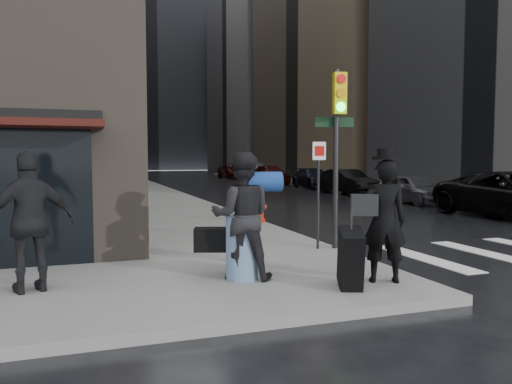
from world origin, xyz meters
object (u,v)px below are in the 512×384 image
parked_car_2 (347,182)px  parked_car_6 (235,171)px  man_greycoat (31,222)px  man_jeans (241,216)px  parked_car_5 (252,171)px  traffic_light (336,134)px  parked_car_4 (270,174)px  fire_hydrant (259,210)px  parked_car_3 (314,178)px  parked_car_1 (413,189)px  man_overcoat (377,226)px

parked_car_2 → parked_car_6: size_ratio=0.80×
man_greycoat → parked_car_2: man_greycoat is taller
man_jeans → man_greycoat: man_greycoat is taller
parked_car_2 → parked_car_5: parked_car_5 is taller
traffic_light → parked_car_4: bearing=82.3°
fire_hydrant → parked_car_3: bearing=59.6°
parked_car_5 → parked_car_3: bearing=-91.0°
parked_car_2 → parked_car_3: bearing=78.5°
man_greycoat → parked_car_5: man_greycoat is taller
parked_car_6 → man_greycoat: bearing=-109.6°
man_jeans → parked_car_5: bearing=-91.1°
fire_hydrant → parked_car_3: 19.36m
parked_car_4 → parked_car_3: bearing=-85.2°
traffic_light → parked_car_2: traffic_light is taller
parked_car_1 → parked_car_6: size_ratio=0.74×
man_overcoat → man_jeans: 2.11m
parked_car_1 → parked_car_3: bearing=87.0°
parked_car_2 → man_overcoat: bearing=-122.6°
man_greycoat → parked_car_4: man_greycoat is taller
parked_car_5 → man_overcoat: bearing=-109.0°
traffic_light → parked_car_1: size_ratio=0.96×
parked_car_4 → parked_car_5: parked_car_5 is taller
parked_car_2 → parked_car_6: bearing=84.6°
parked_car_4 → fire_hydrant: bearing=-115.7°
traffic_light → parked_car_1: 13.37m
parked_car_3 → parked_car_1: bearing=-90.6°
traffic_light → parked_car_4: traffic_light is taller
parked_car_4 → parked_car_5: size_ratio=0.92×
man_greycoat → parked_car_1: (14.82, 11.20, -0.49)m
man_jeans → man_greycoat: bearing=12.9°
parked_car_5 → man_greycoat: bearing=-116.8°
parked_car_1 → parked_car_4: (-0.28, 17.58, 0.10)m
man_overcoat → parked_car_3: size_ratio=0.46×
parked_car_5 → parked_car_2: bearing=-94.1°
parked_car_4 → traffic_light: bearing=-112.2°
traffic_light → parked_car_3: (9.75, 21.33, -1.91)m
man_greycoat → parked_car_4: size_ratio=0.45×
parked_car_1 → parked_car_2: parked_car_2 is taller
fire_hydrant → parked_car_4: bearing=68.5°
man_overcoat → fire_hydrant: man_overcoat is taller
fire_hydrant → parked_car_5: (9.31, 28.41, 0.30)m
man_greycoat → fire_hydrant: bearing=-149.1°
traffic_light → fire_hydrant: (-0.05, 4.63, -2.07)m
parked_car_6 → traffic_light: bearing=-102.7°
man_jeans → fire_hydrant: man_jeans is taller
man_jeans → man_greycoat: size_ratio=0.99×
fire_hydrant → parked_car_1: (9.15, 4.98, 0.16)m
fire_hydrant → parked_car_6: size_ratio=0.15×
fire_hydrant → parked_car_1: 10.42m
man_overcoat → man_greycoat: 5.11m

